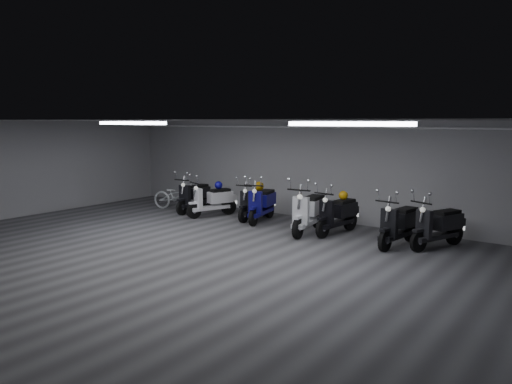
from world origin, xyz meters
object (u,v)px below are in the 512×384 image
Objects in this scene: helmet_1 at (343,195)px; helmet_2 at (219,185)px; scooter_2 at (211,195)px; scooter_6 at (309,205)px; scooter_7 at (337,207)px; scooter_9 at (438,219)px; bicycle at (177,193)px; helmet_0 at (259,186)px; scooter_8 at (399,217)px; scooter_4 at (262,198)px; scooter_3 at (255,197)px; scooter_0 at (194,191)px.

helmet_2 is at bearing -176.13° from helmet_1.
scooter_2 is 3.37m from scooter_6.
scooter_7 reaches higher than helmet_2.
scooter_7 is at bearing -155.78° from scooter_9.
helmet_0 is (2.84, 0.53, 0.39)m from bicycle.
scooter_2 is at bearing 169.89° from scooter_6.
scooter_8 is 1.01× the size of scooter_9.
scooter_4 is at bearing -157.85° from scooter_9.
scooter_7 reaches higher than helmet_0.
scooter_4 is 1.10× the size of bicycle.
scooter_6 reaches higher than scooter_3.
helmet_0 is at bearing 175.81° from helmet_1.
scooter_8 is at bearing -17.05° from helmet_1.
bicycle is (-7.26, 0.18, -0.14)m from scooter_8.
scooter_9 is 5.17m from helmet_0.
scooter_6 is 1.08× the size of scooter_8.
scooter_3 is at bearing -179.30° from scooter_8.
scooter_9 is at bearing 0.61° from scooter_6.
helmet_0 is at bearing 48.96° from scooter_2.
bicycle reaches higher than helmet_1.
helmet_1 is at bearing 90.00° from scooter_7.
bicycle is 2.92m from helmet_0.
helmet_0 is at bearing -94.86° from bicycle.
scooter_9 is 6.61× the size of helmet_0.
scooter_8 is (5.64, -0.01, 0.03)m from scooter_2.
scooter_2 is 7.47× the size of helmet_2.
scooter_2 reaches higher than helmet_1.
scooter_4 reaches higher than scooter_3.
scooter_4 is 7.86× the size of helmet_1.
scooter_0 is 7.60× the size of helmet_2.
helmet_0 is at bearing 151.14° from scooter_6.
bicycle is (-5.59, -0.08, -0.13)m from scooter_7.
scooter_8 is 7.83× the size of helmet_1.
scooter_4 is (1.60, 0.31, 0.03)m from scooter_2.
scooter_3 is 0.37m from helmet_0.
scooter_0 is 6.51× the size of helmet_0.
scooter_8 reaches higher than scooter_3.
scooter_7 is at bearing 22.51° from scooter_6.
scooter_9 is 7.72× the size of helmet_2.
scooter_6 is (2.13, -0.57, 0.09)m from scooter_3.
scooter_7 reaches higher than scooter_2.
scooter_4 is 1.02× the size of scooter_9.
scooter_2 is 0.88× the size of scooter_6.
scooter_2 is 6.39× the size of helmet_0.
helmet_1 is (5.62, 0.33, 0.41)m from bicycle.
scooter_3 is 1.03× the size of bicycle.
helmet_1 is (2.76, 0.03, 0.31)m from scooter_3.
scooter_2 is at bearing -169.70° from scooter_7.
scooter_0 reaches higher than helmet_1.
scooter_2 is 1.01× the size of scooter_3.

